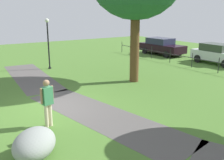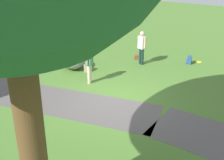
# 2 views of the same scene
# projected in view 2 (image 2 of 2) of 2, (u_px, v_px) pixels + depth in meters

# --- Properties ---
(ground_plane) EXTENTS (48.00, 48.00, 0.00)m
(ground_plane) POSITION_uv_depth(u_px,v_px,m) (114.00, 100.00, 11.29)
(ground_plane) COLOR #47702B
(footpath_segment_mid) EXTENTS (8.25, 3.50, 0.01)m
(footpath_segment_mid) POSITION_uv_depth(u_px,v_px,m) (55.00, 100.00, 11.23)
(footpath_segment_mid) COLOR #524E4C
(footpath_segment_mid) RESTS_ON ground
(lawn_boulder) EXTENTS (1.91, 1.84, 0.82)m
(lawn_boulder) POSITION_uv_depth(u_px,v_px,m) (72.00, 60.00, 14.26)
(lawn_boulder) COLOR gray
(lawn_boulder) RESTS_ON ground
(woman_with_handbag) EXTENTS (0.49, 0.36, 1.69)m
(woman_with_handbag) POSITION_uv_depth(u_px,v_px,m) (142.00, 45.00, 14.49)
(woman_with_handbag) COLOR #163029
(woman_with_handbag) RESTS_ON ground
(man_near_boulder) EXTENTS (0.32, 0.51, 1.73)m
(man_near_boulder) POSITION_uv_depth(u_px,v_px,m) (89.00, 61.00, 12.37)
(man_near_boulder) COLOR beige
(man_near_boulder) RESTS_ON ground
(handbag_on_grass) EXTENTS (0.38, 0.38, 0.31)m
(handbag_on_grass) POSITION_uv_depth(u_px,v_px,m) (137.00, 57.00, 15.44)
(handbag_on_grass) COLOR brown
(handbag_on_grass) RESTS_ON ground
(backpack_by_boulder) EXTENTS (0.29, 0.31, 0.40)m
(backpack_by_boulder) POSITION_uv_depth(u_px,v_px,m) (87.00, 68.00, 13.88)
(backpack_by_boulder) COLOR gray
(backpack_by_boulder) RESTS_ON ground
(spare_backpack_on_lawn) EXTENTS (0.30, 0.31, 0.40)m
(spare_backpack_on_lawn) POSITION_uv_depth(u_px,v_px,m) (189.00, 60.00, 14.84)
(spare_backpack_on_lawn) COLOR navy
(spare_backpack_on_lawn) RESTS_ON ground
(frisbee_on_grass) EXTENTS (0.28, 0.28, 0.02)m
(frisbee_on_grass) POSITION_uv_depth(u_px,v_px,m) (199.00, 62.00, 15.12)
(frisbee_on_grass) COLOR yellow
(frisbee_on_grass) RESTS_ON ground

